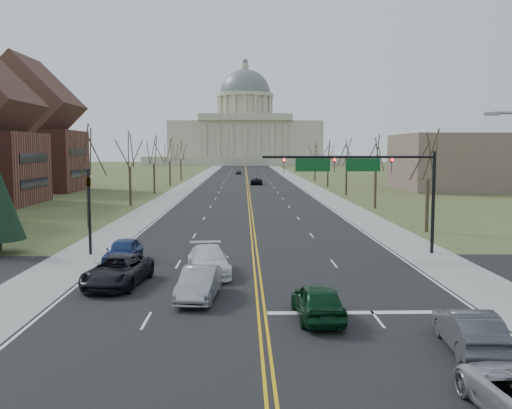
{
  "coord_description": "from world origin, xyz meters",
  "views": [
    {
      "loc": [
        -0.8,
        -25.97,
        7.37
      ],
      "look_at": [
        0.17,
        18.6,
        3.0
      ],
      "focal_mm": 40.0,
      "sensor_mm": 36.0,
      "label": 1
    }
  ],
  "objects_px": {
    "car_sb_outer_second": "(123,251)",
    "car_far_sb": "(238,172)",
    "car_sb_inner_lead": "(199,284)",
    "car_nb_inner_lead": "(318,301)",
    "signal_left": "(89,202)",
    "car_sb_outer_lead": "(118,271)",
    "car_sb_inner_second": "(209,261)",
    "car_nb_outer_lead": "(469,329)",
    "signal_mast": "(362,172)",
    "car_far_nb": "(256,181)"
  },
  "relations": [
    {
      "from": "car_far_sb",
      "to": "car_sb_inner_lead",
      "type": "bearing_deg",
      "value": -92.44
    },
    {
      "from": "signal_left",
      "to": "car_sb_outer_lead",
      "type": "bearing_deg",
      "value": -66.83
    },
    {
      "from": "signal_mast",
      "to": "car_sb_inner_lead",
      "type": "xyz_separation_m",
      "value": [
        -10.43,
        -12.05,
        -4.97
      ]
    },
    {
      "from": "car_nb_inner_lead",
      "to": "car_sb_inner_second",
      "type": "bearing_deg",
      "value": -61.66
    },
    {
      "from": "signal_mast",
      "to": "car_nb_outer_lead",
      "type": "relative_size",
      "value": 2.61
    },
    {
      "from": "car_far_sb",
      "to": "car_sb_outer_lead",
      "type": "bearing_deg",
      "value": -94.4
    },
    {
      "from": "car_sb_inner_second",
      "to": "car_far_sb",
      "type": "height_order",
      "value": "car_sb_inner_second"
    },
    {
      "from": "car_sb_outer_second",
      "to": "car_far_nb",
      "type": "bearing_deg",
      "value": 84.95
    },
    {
      "from": "car_sb_outer_lead",
      "to": "car_sb_inner_second",
      "type": "bearing_deg",
      "value": 35.46
    },
    {
      "from": "signal_left",
      "to": "car_nb_inner_lead",
      "type": "bearing_deg",
      "value": -47.93
    },
    {
      "from": "car_sb_outer_lead",
      "to": "signal_mast",
      "type": "bearing_deg",
      "value": 38.24
    },
    {
      "from": "car_nb_outer_lead",
      "to": "car_sb_inner_second",
      "type": "bearing_deg",
      "value": -46.76
    },
    {
      "from": "car_far_sb",
      "to": "signal_mast",
      "type": "bearing_deg",
      "value": -87.73
    },
    {
      "from": "car_sb_outer_second",
      "to": "car_nb_outer_lead",
      "type": "bearing_deg",
      "value": -42.96
    },
    {
      "from": "signal_left",
      "to": "car_sb_inner_lead",
      "type": "xyz_separation_m",
      "value": [
        8.51,
        -12.05,
        -2.92
      ]
    },
    {
      "from": "car_far_sb",
      "to": "signal_left",
      "type": "bearing_deg",
      "value": -96.33
    },
    {
      "from": "car_sb_outer_lead",
      "to": "car_far_nb",
      "type": "xyz_separation_m",
      "value": [
        9.44,
        87.02,
        -0.07
      ]
    },
    {
      "from": "car_nb_inner_lead",
      "to": "car_far_nb",
      "type": "distance_m",
      "value": 93.32
    },
    {
      "from": "car_far_nb",
      "to": "car_sb_inner_second",
      "type": "bearing_deg",
      "value": 87.48
    },
    {
      "from": "car_far_nb",
      "to": "car_sb_inner_lead",
      "type": "bearing_deg",
      "value": 87.59
    },
    {
      "from": "signal_left",
      "to": "car_sb_outer_second",
      "type": "distance_m",
      "value": 5.21
    },
    {
      "from": "car_nb_outer_lead",
      "to": "car_sb_outer_lead",
      "type": "relative_size",
      "value": 0.81
    },
    {
      "from": "car_sb_inner_second",
      "to": "car_sb_outer_lead",
      "type": "bearing_deg",
      "value": -159.48
    },
    {
      "from": "car_sb_outer_second",
      "to": "car_far_sb",
      "type": "height_order",
      "value": "car_sb_outer_second"
    },
    {
      "from": "car_nb_inner_lead",
      "to": "car_nb_outer_lead",
      "type": "bearing_deg",
      "value": 139.97
    },
    {
      "from": "signal_mast",
      "to": "car_nb_inner_lead",
      "type": "distance_m",
      "value": 16.95
    },
    {
      "from": "car_nb_inner_lead",
      "to": "car_far_sb",
      "type": "bearing_deg",
      "value": -90.47
    },
    {
      "from": "car_nb_outer_lead",
      "to": "car_far_nb",
      "type": "height_order",
      "value": "car_nb_outer_lead"
    },
    {
      "from": "signal_left",
      "to": "car_far_sb",
      "type": "bearing_deg",
      "value": 85.86
    },
    {
      "from": "signal_left",
      "to": "car_sb_outer_lead",
      "type": "relative_size",
      "value": 1.05
    },
    {
      "from": "signal_mast",
      "to": "car_sb_inner_second",
      "type": "height_order",
      "value": "signal_mast"
    },
    {
      "from": "car_nb_inner_lead",
      "to": "car_far_sb",
      "type": "height_order",
      "value": "car_nb_inner_lead"
    },
    {
      "from": "signal_left",
      "to": "car_nb_outer_lead",
      "type": "height_order",
      "value": "signal_left"
    },
    {
      "from": "car_nb_outer_lead",
      "to": "car_sb_inner_lead",
      "type": "xyz_separation_m",
      "value": [
        -10.45,
        7.25,
        0.02
      ]
    },
    {
      "from": "signal_mast",
      "to": "car_sb_outer_second",
      "type": "distance_m",
      "value": 17.04
    },
    {
      "from": "signal_mast",
      "to": "car_nb_outer_lead",
      "type": "xyz_separation_m",
      "value": [
        0.01,
        -19.3,
        -4.98
      ]
    },
    {
      "from": "car_nb_inner_lead",
      "to": "car_sb_outer_second",
      "type": "height_order",
      "value": "same"
    },
    {
      "from": "car_sb_outer_lead",
      "to": "car_sb_outer_second",
      "type": "relative_size",
      "value": 1.22
    },
    {
      "from": "signal_mast",
      "to": "signal_left",
      "type": "distance_m",
      "value": 19.06
    },
    {
      "from": "car_sb_inner_lead",
      "to": "car_nb_inner_lead",
      "type": "bearing_deg",
      "value": -26.47
    },
    {
      "from": "car_sb_inner_lead",
      "to": "car_nb_outer_lead",
      "type": "bearing_deg",
      "value": -29.33
    },
    {
      "from": "car_sb_inner_lead",
      "to": "car_sb_inner_second",
      "type": "distance_m",
      "value": 5.5
    },
    {
      "from": "car_nb_outer_lead",
      "to": "car_sb_inner_lead",
      "type": "distance_m",
      "value": 12.72
    },
    {
      "from": "car_sb_inner_second",
      "to": "car_nb_outer_lead",
      "type": "bearing_deg",
      "value": -58.89
    },
    {
      "from": "signal_mast",
      "to": "car_sb_inner_second",
      "type": "xyz_separation_m",
      "value": [
        -10.31,
        -6.55,
        -4.93
      ]
    },
    {
      "from": "car_sb_outer_lead",
      "to": "car_sb_inner_second",
      "type": "relative_size",
      "value": 1.02
    },
    {
      "from": "car_sb_inner_second",
      "to": "car_sb_outer_second",
      "type": "height_order",
      "value": "car_sb_inner_second"
    },
    {
      "from": "car_nb_inner_lead",
      "to": "car_far_nb",
      "type": "height_order",
      "value": "car_nb_inner_lead"
    },
    {
      "from": "car_sb_outer_second",
      "to": "car_far_nb",
      "type": "height_order",
      "value": "car_sb_outer_second"
    },
    {
      "from": "car_sb_outer_second",
      "to": "car_far_sb",
      "type": "bearing_deg",
      "value": 89.52
    }
  ]
}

